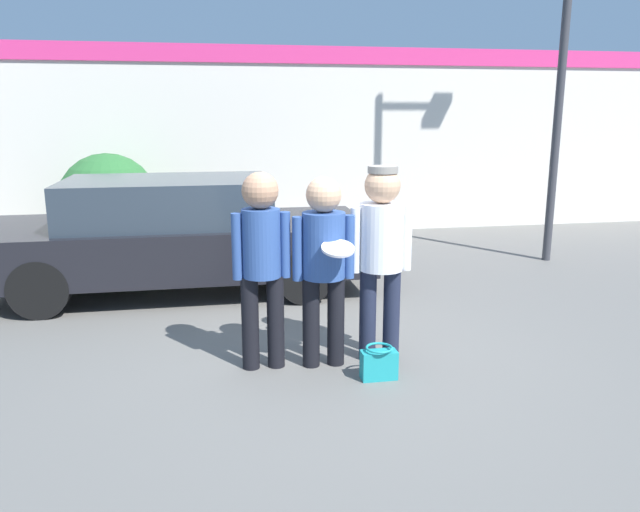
{
  "coord_description": "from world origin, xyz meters",
  "views": [
    {
      "loc": [
        -0.96,
        -5.41,
        2.18
      ],
      "look_at": [
        0.02,
        -0.17,
        0.95
      ],
      "focal_mm": 35.0,
      "sensor_mm": 36.0,
      "label": 1
    }
  ],
  "objects": [
    {
      "name": "person_right",
      "position": [
        0.54,
        -0.28,
        1.06
      ],
      "size": [
        0.55,
        0.38,
        1.73
      ],
      "color": "#1E2338",
      "rests_on": "ground"
    },
    {
      "name": "handbag",
      "position": [
        0.41,
        -0.72,
        0.14
      ],
      "size": [
        0.3,
        0.23,
        0.28
      ],
      "color": "teal",
      "rests_on": "ground"
    },
    {
      "name": "parked_car_near",
      "position": [
        -1.33,
        2.35,
        0.71
      ],
      "size": [
        4.67,
        1.91,
        1.4
      ],
      "color": "black",
      "rests_on": "ground"
    },
    {
      "name": "ground_plane",
      "position": [
        0.0,
        0.0,
        0.0
      ],
      "size": [
        56.0,
        56.0,
        0.0
      ],
      "primitive_type": "plane",
      "color": "#66635E"
    },
    {
      "name": "person_middle_with_frisbee",
      "position": [
        0.02,
        -0.34,
        0.99
      ],
      "size": [
        0.54,
        0.58,
        1.66
      ],
      "color": "black",
      "rests_on": "ground"
    },
    {
      "name": "person_left",
      "position": [
        -0.51,
        -0.29,
        1.01
      ],
      "size": [
        0.49,
        0.32,
        1.7
      ],
      "color": "black",
      "rests_on": "ground"
    },
    {
      "name": "storefront_building",
      "position": [
        0.0,
        5.87,
        1.68
      ],
      "size": [
        24.0,
        0.22,
        3.3
      ],
      "color": "silver",
      "rests_on": "ground"
    },
    {
      "name": "shrub",
      "position": [
        -2.46,
        4.9,
        0.78
      ],
      "size": [
        1.56,
        1.56,
        1.56
      ],
      "color": "#2D6B33",
      "rests_on": "ground"
    }
  ]
}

